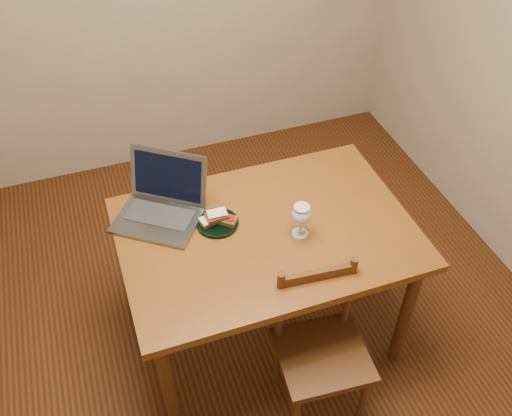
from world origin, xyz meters
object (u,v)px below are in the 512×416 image
object	(u,v)px
table	(266,244)
laptop	(162,200)
plate	(218,223)
chair	(322,344)
milk_glass	(301,220)

from	to	relation	value
table	laptop	xyz separation A→B (m)	(-0.40, 0.28, 0.16)
table	laptop	bearing A→B (deg)	145.73
table	plate	xyz separation A→B (m)	(-0.20, 0.11, 0.09)
table	chair	bearing A→B (deg)	-78.90
table	chair	distance (m)	0.51
chair	laptop	bearing A→B (deg)	128.89
laptop	table	bearing A→B (deg)	1.40
chair	laptop	xyz separation A→B (m)	(-0.49, 0.73, 0.36)
chair	laptop	world-z (taller)	laptop
table	laptop	distance (m)	0.51
table	plate	distance (m)	0.24
table	milk_glass	xyz separation A→B (m)	(0.13, -0.07, 0.17)
chair	plate	world-z (taller)	chair
milk_glass	laptop	xyz separation A→B (m)	(-0.53, 0.34, -0.01)
chair	milk_glass	xyz separation A→B (m)	(0.04, 0.38, 0.38)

